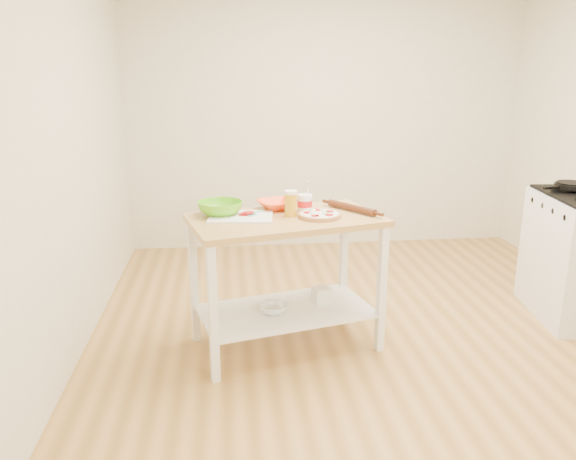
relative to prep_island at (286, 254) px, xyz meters
The scene contains 14 objects.
room_shell 0.95m from the prep_island, ahead, with size 4.04×4.54×2.74m.
prep_island is the anchor object (origin of this frame).
skillet 2.23m from the prep_island, 10.42° to the left, with size 0.38×0.24×0.03m.
pizza 0.34m from the prep_island, ahead, with size 0.27×0.27×0.04m.
cutting_board 0.39m from the prep_island, behind, with size 0.43×0.34×0.04m.
spatula 0.34m from the prep_island, 162.95° to the left, with size 0.11×0.14×0.01m.
knife 0.53m from the prep_island, 159.52° to the left, with size 0.24×0.15×0.01m.
orange_bowl 0.36m from the prep_island, 100.33° to the left, with size 0.25×0.25×0.06m, color #FF4915.
green_bowl 0.52m from the prep_island, 166.39° to the left, with size 0.29×0.29×0.09m, color #5EC115.
beer_pint 0.34m from the prep_island, 41.09° to the left, with size 0.08×0.08×0.16m.
yogurt_tub 0.36m from the prep_island, 41.14° to the left, with size 0.10×0.10×0.21m.
rolling_pin 0.54m from the prep_island, 12.90° to the left, with size 0.05×0.05×0.40m, color #4F2612.
shelf_glass_bowl 0.37m from the prep_island, 155.35° to the right, with size 0.19×0.19×0.06m, color silver.
shelf_bin 0.43m from the prep_island, 20.54° to the left, with size 0.11×0.11×0.11m, color white.
Camera 1 is at (-1.00, -3.47, 1.81)m, focal length 35.00 mm.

